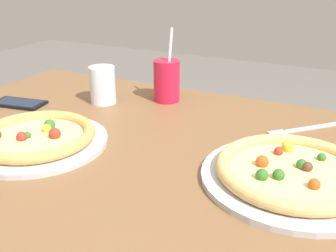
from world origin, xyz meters
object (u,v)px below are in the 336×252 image
(pizza_near, at_px, (36,138))
(drink_cup_colored, at_px, (167,81))
(water_cup_clear, at_px, (103,84))
(pizza_far, at_px, (292,172))
(fork, at_px, (301,129))
(cell_phone, at_px, (19,103))

(pizza_near, height_order, drink_cup_colored, drink_cup_colored)
(drink_cup_colored, bearing_deg, water_cup_clear, -147.43)
(pizza_far, distance_m, drink_cup_colored, 0.53)
(pizza_near, distance_m, drink_cup_colored, 0.43)
(pizza_far, bearing_deg, fork, 95.58)
(drink_cup_colored, bearing_deg, fork, -7.19)
(fork, bearing_deg, pizza_far, -84.42)
(pizza_far, relative_size, water_cup_clear, 3.21)
(pizza_far, bearing_deg, water_cup_clear, 160.22)
(drink_cup_colored, height_order, water_cup_clear, drink_cup_colored)
(water_cup_clear, bearing_deg, cell_phone, -148.88)
(pizza_near, bearing_deg, fork, 34.40)
(drink_cup_colored, relative_size, fork, 1.35)
(drink_cup_colored, distance_m, fork, 0.41)
(pizza_near, relative_size, drink_cup_colored, 1.49)
(pizza_near, relative_size, pizza_far, 0.92)
(drink_cup_colored, xyz_separation_m, fork, (0.40, -0.05, -0.06))
(pizza_near, relative_size, fork, 2.01)
(water_cup_clear, distance_m, cell_phone, 0.25)
(cell_phone, bearing_deg, pizza_near, -36.65)
(fork, height_order, cell_phone, cell_phone)
(pizza_far, distance_m, water_cup_clear, 0.62)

